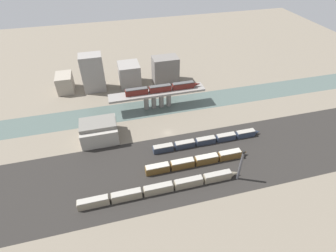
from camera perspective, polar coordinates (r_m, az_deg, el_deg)
ground_plane at (r=138.02m, az=0.04°, el=-1.48°), size 400.00×400.00×0.00m
railbed_yard at (r=121.33m, az=2.94°, el=-8.56°), size 280.00×42.00×0.01m
river_water at (r=157.29m, az=-2.25°, el=4.17°), size 320.00×18.08×0.01m
bridge at (r=152.82m, az=-2.33°, el=6.70°), size 55.77×8.41×10.59m
train_on_bridge at (r=151.24m, az=-1.13°, el=8.24°), size 44.48×2.88×3.77m
train_yard_near at (r=110.41m, az=-1.40°, el=-13.37°), size 68.47×2.86×3.92m
train_yard_mid at (r=121.07m, az=6.39°, el=-7.58°), size 49.04×3.17×4.03m
train_yard_far at (r=132.53m, az=8.74°, el=-3.08°), size 56.93×3.02×3.45m
warehouse_building at (r=136.28m, az=-14.78°, el=-0.94°), size 18.08×15.87×10.33m
signal_tower at (r=114.01m, az=15.48°, el=-8.35°), size 1.01×1.01×16.59m
city_block_far_left at (r=183.05m, az=-21.52°, el=8.73°), size 9.85×14.00×11.11m
city_block_left at (r=175.48m, az=-16.05°, el=11.07°), size 13.76×10.19×23.87m
city_block_center at (r=178.65m, az=-8.41°, el=11.04°), size 13.49×14.81×14.75m
city_block_right at (r=179.73m, az=-0.58°, el=12.15°), size 16.79×11.00×17.59m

